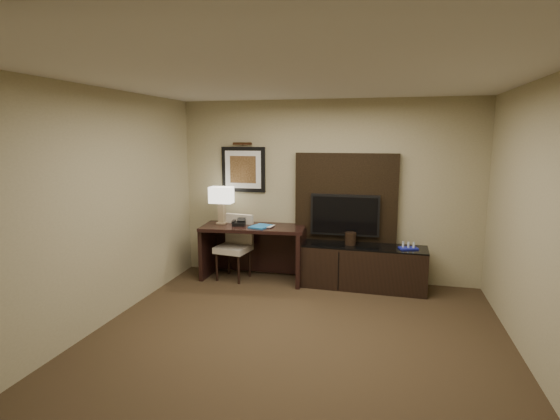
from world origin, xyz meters
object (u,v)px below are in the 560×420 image
(ice_bucket, at_px, (351,239))
(minibar_tray, at_px, (408,246))
(table_lamp, at_px, (222,204))
(desk_phone, at_px, (239,222))
(desk_chair, at_px, (233,248))
(desk, at_px, (254,253))
(tv, at_px, (345,215))
(credenza, at_px, (361,267))

(ice_bucket, relative_size, minibar_tray, 0.74)
(minibar_tray, bearing_deg, table_lamp, 177.80)
(desk_phone, bearing_deg, desk_chair, -160.49)
(desk_chair, xyz_separation_m, table_lamp, (-0.23, 0.13, 0.64))
(desk, height_order, minibar_tray, desk)
(table_lamp, relative_size, ice_bucket, 3.29)
(tv, height_order, desk_chair, tv)
(table_lamp, height_order, desk_phone, table_lamp)
(table_lamp, bearing_deg, desk, -7.70)
(credenza, bearing_deg, ice_bucket, 176.20)
(desk_phone, xyz_separation_m, ice_bucket, (1.67, 0.03, -0.16))
(desk_phone, distance_m, minibar_tray, 2.48)
(credenza, bearing_deg, desk, -178.32)
(desk, distance_m, desk_phone, 0.51)
(desk, bearing_deg, desk_phone, 179.06)
(desk_chair, bearing_deg, tv, 17.39)
(ice_bucket, bearing_deg, desk_chair, -177.45)
(desk, relative_size, tv, 1.55)
(desk, height_order, credenza, desk)
(ice_bucket, height_order, minibar_tray, ice_bucket)
(tv, distance_m, minibar_tray, 1.00)
(credenza, distance_m, ice_bucket, 0.43)
(table_lamp, distance_m, ice_bucket, 2.03)
(desk, relative_size, desk_chair, 1.60)
(credenza, distance_m, minibar_tray, 0.73)
(desk, distance_m, table_lamp, 0.89)
(desk_chair, relative_size, ice_bucket, 5.36)
(desk, bearing_deg, desk_chair, -173.33)
(tv, distance_m, table_lamp, 1.88)
(tv, distance_m, ice_bucket, 0.37)
(tv, bearing_deg, desk_phone, -172.54)
(desk, distance_m, minibar_tray, 2.26)
(desk_chair, distance_m, table_lamp, 0.69)
(table_lamp, bearing_deg, minibar_tray, -2.20)
(desk_phone, bearing_deg, tv, -3.14)
(desk_chair, height_order, ice_bucket, desk_chair)
(table_lamp, bearing_deg, ice_bucket, -1.63)
(ice_bucket, bearing_deg, tv, 121.20)
(ice_bucket, bearing_deg, credenza, -5.48)
(credenza, xyz_separation_m, desk_phone, (-1.84, -0.02, 0.57))
(tv, distance_m, desk_phone, 1.59)
(desk, height_order, table_lamp, table_lamp)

